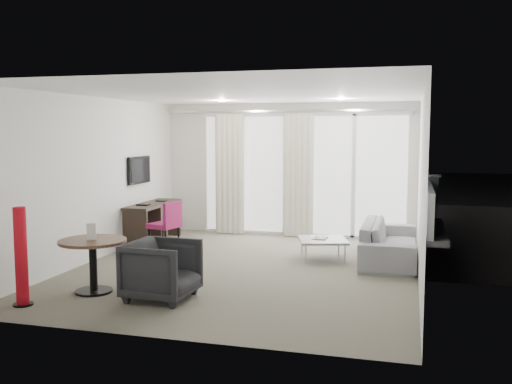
% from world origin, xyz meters
% --- Properties ---
extents(floor, '(5.00, 6.00, 0.00)m').
position_xyz_m(floor, '(0.00, 0.00, 0.00)').
color(floor, '#625E4F').
rests_on(floor, ground).
extents(ceiling, '(5.00, 6.00, 0.00)m').
position_xyz_m(ceiling, '(0.00, 0.00, 2.60)').
color(ceiling, white).
rests_on(ceiling, ground).
extents(wall_left, '(0.00, 6.00, 2.60)m').
position_xyz_m(wall_left, '(-2.50, 0.00, 1.30)').
color(wall_left, silver).
rests_on(wall_left, ground).
extents(wall_right, '(0.00, 6.00, 2.60)m').
position_xyz_m(wall_right, '(2.50, 0.00, 1.30)').
color(wall_right, silver).
rests_on(wall_right, ground).
extents(wall_front, '(5.00, 0.00, 2.60)m').
position_xyz_m(wall_front, '(0.00, -3.00, 1.30)').
color(wall_front, silver).
rests_on(wall_front, ground).
extents(window_panel, '(4.00, 0.02, 2.38)m').
position_xyz_m(window_panel, '(0.30, 2.98, 1.20)').
color(window_panel, white).
rests_on(window_panel, ground).
extents(window_frame, '(4.10, 0.06, 2.44)m').
position_xyz_m(window_frame, '(0.30, 2.97, 1.20)').
color(window_frame, white).
rests_on(window_frame, ground).
extents(curtain_left, '(0.60, 0.20, 2.38)m').
position_xyz_m(curtain_left, '(-1.15, 2.82, 1.20)').
color(curtain_left, beige).
rests_on(curtain_left, ground).
extents(curtain_right, '(0.60, 0.20, 2.38)m').
position_xyz_m(curtain_right, '(0.25, 2.82, 1.20)').
color(curtain_right, beige).
rests_on(curtain_right, ground).
extents(curtain_track, '(4.80, 0.04, 0.04)m').
position_xyz_m(curtain_track, '(0.00, 2.82, 2.45)').
color(curtain_track, '#B2B2B7').
rests_on(curtain_track, ceiling).
extents(downlight_a, '(0.12, 0.12, 0.02)m').
position_xyz_m(downlight_a, '(-0.90, 1.60, 2.59)').
color(downlight_a, '#FFE0B2').
rests_on(downlight_a, ceiling).
extents(downlight_b, '(0.12, 0.12, 0.02)m').
position_xyz_m(downlight_b, '(1.20, 1.60, 2.59)').
color(downlight_b, '#FFE0B2').
rests_on(downlight_b, ceiling).
extents(desk, '(0.49, 1.56, 0.73)m').
position_xyz_m(desk, '(-2.24, 1.54, 0.36)').
color(desk, black).
rests_on(desk, floor).
extents(tv, '(0.05, 0.80, 0.50)m').
position_xyz_m(tv, '(-2.46, 1.45, 1.35)').
color(tv, black).
rests_on(tv, wall_left).
extents(desk_chair, '(0.57, 0.55, 0.86)m').
position_xyz_m(desk_chair, '(-1.73, 0.91, 0.43)').
color(desk_chair, '#88184C').
rests_on(desk_chair, floor).
extents(round_table, '(1.03, 1.03, 0.68)m').
position_xyz_m(round_table, '(-1.53, -1.71, 0.34)').
color(round_table, '#442D1D').
rests_on(round_table, floor).
extents(menu_card, '(0.11, 0.07, 0.21)m').
position_xyz_m(menu_card, '(-1.53, -1.72, 0.72)').
color(menu_card, white).
rests_on(menu_card, round_table).
extents(red_lamp, '(0.29, 0.29, 1.17)m').
position_xyz_m(red_lamp, '(-2.04, -2.42, 0.59)').
color(red_lamp, '#AA0C18').
rests_on(red_lamp, floor).
extents(tub_armchair, '(0.84, 0.82, 0.73)m').
position_xyz_m(tub_armchair, '(-0.55, -1.76, 0.37)').
color(tub_armchair, black).
rests_on(tub_armchair, floor).
extents(coffee_table, '(0.92, 0.92, 0.33)m').
position_xyz_m(coffee_table, '(1.02, 0.94, 0.17)').
color(coffee_table, gray).
rests_on(coffee_table, floor).
extents(remote, '(0.06, 0.16, 0.02)m').
position_xyz_m(remote, '(0.91, 0.99, 0.36)').
color(remote, black).
rests_on(remote, coffee_table).
extents(magazine, '(0.25, 0.31, 0.02)m').
position_xyz_m(magazine, '(0.97, 0.98, 0.36)').
color(magazine, gray).
rests_on(magazine, coffee_table).
extents(sofa, '(0.84, 2.14, 0.62)m').
position_xyz_m(sofa, '(2.06, 1.15, 0.31)').
color(sofa, gray).
rests_on(sofa, floor).
extents(terrace_slab, '(5.60, 3.00, 0.12)m').
position_xyz_m(terrace_slab, '(0.30, 4.50, -0.06)').
color(terrace_slab, '#4D4D50').
rests_on(terrace_slab, ground).
extents(rattan_chair_a, '(0.64, 0.64, 0.82)m').
position_xyz_m(rattan_chair_a, '(0.88, 4.48, 0.41)').
color(rattan_chair_a, brown).
rests_on(rattan_chair_a, terrace_slab).
extents(rattan_chair_b, '(0.63, 0.63, 0.91)m').
position_xyz_m(rattan_chair_b, '(2.38, 4.08, 0.45)').
color(rattan_chair_b, brown).
rests_on(rattan_chair_b, terrace_slab).
extents(rattan_table, '(0.50, 0.50, 0.50)m').
position_xyz_m(rattan_table, '(1.56, 4.01, 0.25)').
color(rattan_table, brown).
rests_on(rattan_table, terrace_slab).
extents(balustrade, '(5.50, 0.06, 1.05)m').
position_xyz_m(balustrade, '(0.30, 5.95, 0.50)').
color(balustrade, '#B2B2B7').
rests_on(balustrade, terrace_slab).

